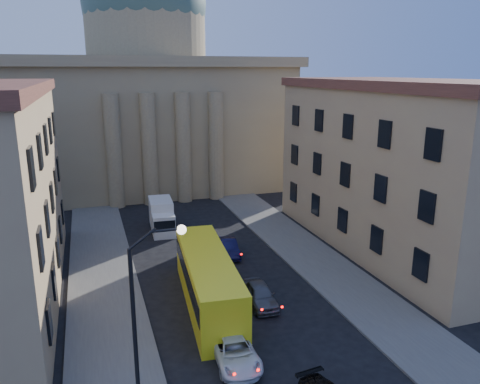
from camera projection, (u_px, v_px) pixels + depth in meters
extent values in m
cube|color=#55524D|center=(106.00, 309.00, 31.01)|extent=(5.00, 60.00, 0.15)
cube|color=#55524D|center=(334.00, 275.00, 36.19)|extent=(5.00, 60.00, 0.15)
cube|color=#887453|center=(150.00, 124.00, 66.49)|extent=(34.00, 26.00, 16.00)
cube|color=#887453|center=(147.00, 63.00, 64.37)|extent=(35.50, 27.50, 1.20)
cylinder|color=#887453|center=(146.00, 35.00, 63.46)|extent=(16.00, 16.00, 8.00)
sphere|color=#41594F|center=(145.00, 4.00, 62.45)|extent=(16.40, 16.40, 16.40)
cube|color=#887453|center=(291.00, 137.00, 71.68)|extent=(13.00, 13.00, 11.00)
cone|color=#4F2B22|center=(292.00, 87.00, 69.79)|extent=(26.02, 26.02, 4.00)
cylinder|color=#887453|center=(114.00, 152.00, 52.92)|extent=(1.80, 1.80, 13.00)
cylinder|color=#887453|center=(149.00, 150.00, 54.14)|extent=(1.80, 1.80, 13.00)
cylinder|color=#887453|center=(183.00, 148.00, 55.36)|extent=(1.80, 1.80, 13.00)
cylinder|color=#887453|center=(216.00, 146.00, 56.58)|extent=(1.80, 1.80, 13.00)
cube|color=tan|center=(401.00, 170.00, 40.70)|extent=(11.00, 26.00, 14.00)
cube|color=#4F2B22|center=(409.00, 84.00, 38.85)|extent=(11.60, 26.60, 0.80)
cylinder|color=black|center=(135.00, 331.00, 21.14)|extent=(0.20, 0.20, 8.00)
cylinder|color=black|center=(142.00, 239.00, 20.21)|extent=(1.30, 0.12, 0.96)
cylinder|color=black|center=(165.00, 230.00, 20.44)|extent=(1.30, 0.12, 0.12)
sphere|color=white|center=(181.00, 230.00, 20.68)|extent=(0.44, 0.44, 0.44)
imported|color=white|center=(234.00, 351.00, 25.41)|extent=(2.46, 4.91, 1.34)
imported|color=#55565B|center=(260.00, 294.00, 31.65)|extent=(1.99, 4.35, 1.45)
imported|color=black|center=(228.00, 248.00, 40.10)|extent=(1.89, 4.32, 1.38)
cube|color=yellow|center=(208.00, 281.00, 31.34)|extent=(3.93, 12.73, 3.53)
cube|color=black|center=(208.00, 273.00, 31.20)|extent=(3.94, 12.06, 1.25)
cylinder|color=black|center=(202.00, 335.00, 27.10)|extent=(0.44, 1.16, 1.14)
cylinder|color=black|center=(240.00, 330.00, 27.61)|extent=(0.44, 1.16, 1.14)
cylinder|color=black|center=(183.00, 271.00, 35.68)|extent=(0.44, 1.16, 1.14)
cylinder|color=black|center=(213.00, 268.00, 36.19)|extent=(0.44, 1.16, 1.14)
cube|color=silver|center=(164.00, 225.00, 44.65)|extent=(2.21, 2.30, 2.17)
cube|color=black|center=(165.00, 226.00, 43.61)|extent=(1.99, 0.24, 0.99)
cube|color=silver|center=(161.00, 213.00, 46.81)|extent=(2.41, 3.93, 2.80)
cylinder|color=black|center=(155.00, 234.00, 44.26)|extent=(0.31, 0.83, 0.81)
cylinder|color=black|center=(174.00, 232.00, 44.70)|extent=(0.31, 0.83, 0.81)
cylinder|color=black|center=(152.00, 222.00, 47.64)|extent=(0.31, 0.83, 0.81)
cylinder|color=black|center=(170.00, 221.00, 48.08)|extent=(0.31, 0.83, 0.81)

